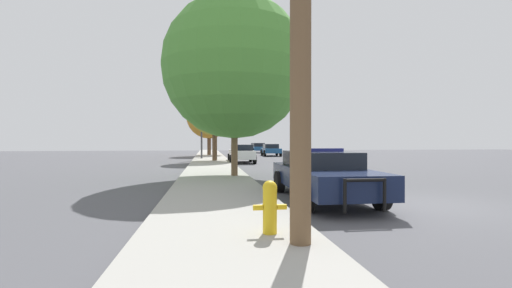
{
  "coord_description": "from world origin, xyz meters",
  "views": [
    {
      "loc": [
        -5.44,
        -8.05,
        1.62
      ],
      "look_at": [
        -1.81,
        17.02,
        1.44
      ],
      "focal_mm": 24.0,
      "sensor_mm": 36.0,
      "label": 1
    }
  ],
  "objects": [
    {
      "name": "car_background_distant",
      "position": [
        1.85,
        40.75,
        0.76
      ],
      "size": [
        2.29,
        4.13,
        1.42
      ],
      "rotation": [
        0.0,
        0.0,
        0.08
      ],
      "color": "navy",
      "rests_on": "ground_plane"
    },
    {
      "name": "tree_sidewalk_near",
      "position": [
        -4.23,
        6.93,
        4.9
      ],
      "size": [
        6.28,
        6.28,
        7.91
      ],
      "color": "brown",
      "rests_on": "sidewalk_left"
    },
    {
      "name": "police_car",
      "position": [
        -2.24,
        1.15,
        0.73
      ],
      "size": [
        2.13,
        5.21,
        1.43
      ],
      "rotation": [
        0.0,
        0.0,
        3.13
      ],
      "color": "#141E3D",
      "rests_on": "ground_plane"
    },
    {
      "name": "ground_plane",
      "position": [
        0.0,
        0.0,
        0.0
      ],
      "size": [
        110.0,
        110.0,
        0.0
      ],
      "primitive_type": "plane",
      "color": "#4F4F54"
    },
    {
      "name": "fire_hydrant",
      "position": [
        -4.42,
        -2.61,
        0.59
      ],
      "size": [
        0.55,
        0.24,
        0.86
      ],
      "color": "gold",
      "rests_on": "sidewalk_left"
    },
    {
      "name": "sidewalk_left",
      "position": [
        -5.1,
        0.0,
        0.07
      ],
      "size": [
        3.0,
        110.0,
        0.13
      ],
      "color": "#A3A099",
      "rests_on": "ground_plane"
    },
    {
      "name": "car_background_oncoming",
      "position": [
        1.77,
        29.98,
        0.73
      ],
      "size": [
        2.15,
        4.44,
        1.35
      ],
      "rotation": [
        0.0,
        0.0,
        3.09
      ],
      "color": "navy",
      "rests_on": "ground_plane"
    },
    {
      "name": "car_background_midblock",
      "position": [
        -2.8,
        18.05,
        0.74
      ],
      "size": [
        2.03,
        4.45,
        1.39
      ],
      "rotation": [
        0.0,
        0.0,
        -0.02
      ],
      "color": "silver",
      "rests_on": "ground_plane"
    },
    {
      "name": "tree_sidewalk_far",
      "position": [
        -5.16,
        30.96,
        4.52
      ],
      "size": [
        5.12,
        5.12,
        6.96
      ],
      "color": "brown",
      "rests_on": "sidewalk_left"
    },
    {
      "name": "tree_sidewalk_mid",
      "position": [
        -4.81,
        19.17,
        4.35
      ],
      "size": [
        4.48,
        4.48,
        6.47
      ],
      "color": "brown",
      "rests_on": "sidewalk_left"
    },
    {
      "name": "traffic_light",
      "position": [
        -4.26,
        22.89,
        3.92
      ],
      "size": [
        4.18,
        0.35,
        5.34
      ],
      "color": "#424247",
      "rests_on": "sidewalk_left"
    }
  ]
}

